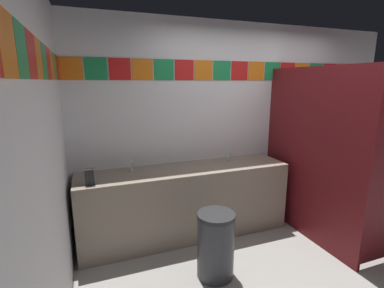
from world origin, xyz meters
The scene contains 10 objects.
ground_plane centered at (0.00, 0.00, 0.00)m, with size 9.90×9.90×0.00m, color gray.
wall_back centered at (0.00, 1.52, 1.30)m, with size 4.50×0.09×2.58m.
wall_side centered at (-2.29, 0.00, 1.30)m, with size 0.09×2.95×2.58m.
vanity_counter centered at (-0.96, 1.19, 0.43)m, with size 2.49×0.57×0.85m.
faucet_left centered at (-1.58, 1.28, 0.90)m, with size 0.04×0.10×0.14m.
faucet_right centered at (-0.34, 1.28, 0.90)m, with size 0.04×0.10×0.14m.
soap_dispenser centered at (-2.03, 1.02, 0.93)m, with size 0.09×0.09×0.16m.
stall_divider centered at (0.56, 0.43, 1.01)m, with size 0.92×1.57×2.01m.
toilet centered at (1.03, 1.06, 0.30)m, with size 0.39×0.49×0.74m.
trash_bin centered at (-0.95, 0.37, 0.33)m, with size 0.36×0.36×0.65m.
Camera 1 is at (-2.00, -1.81, 1.85)m, focal length 26.40 mm.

